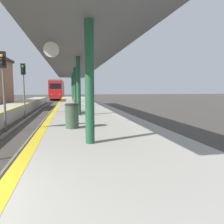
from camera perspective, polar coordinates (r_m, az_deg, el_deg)
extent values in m
cube|color=#ADA89E|center=(3.77, 10.09, -25.56)|extent=(4.62, 80.00, 1.01)
cube|color=black|center=(54.79, -14.00, 3.52)|extent=(2.45, 15.31, 0.55)
cube|color=teal|center=(54.74, -14.06, 5.77)|extent=(2.88, 17.01, 3.76)
cube|color=red|center=(46.33, -14.55, 5.75)|extent=(2.83, 0.16, 3.68)
cube|color=black|center=(46.27, -14.58, 6.56)|extent=(2.31, 0.06, 1.13)
cube|color=slate|center=(54.78, -14.11, 7.86)|extent=(2.45, 16.16, 0.24)
sphere|color=white|center=(46.33, -15.51, 4.45)|extent=(0.18, 0.18, 0.18)
sphere|color=white|center=(46.25, -13.54, 4.49)|extent=(0.18, 0.18, 0.18)
cylinder|color=#595959|center=(13.95, -26.28, 2.76)|extent=(0.12, 0.12, 3.68)
cube|color=black|center=(14.03, -26.73, 12.12)|extent=(0.36, 0.20, 0.90)
sphere|color=yellow|center=(13.93, -26.91, 13.00)|extent=(0.16, 0.16, 0.16)
sphere|color=black|center=(13.90, -26.87, 12.18)|extent=(0.16, 0.16, 0.16)
sphere|color=black|center=(13.88, -26.83, 11.35)|extent=(0.16, 0.16, 0.16)
cylinder|color=#595959|center=(19.74, -21.95, 3.71)|extent=(0.12, 0.12, 3.68)
cube|color=black|center=(19.80, -22.21, 10.34)|extent=(0.36, 0.20, 0.90)
sphere|color=green|center=(19.69, -22.31, 10.96)|extent=(0.16, 0.16, 0.16)
sphere|color=black|center=(19.67, -22.28, 10.37)|extent=(0.16, 0.16, 0.16)
sphere|color=black|center=(19.65, -22.26, 9.78)|extent=(0.16, 0.16, 0.16)
cylinder|color=#1E5133|center=(5.85, -5.89, 7.58)|extent=(0.25, 0.25, 3.25)
cylinder|color=#1E5133|center=(12.36, -8.75, 6.69)|extent=(0.25, 0.25, 3.25)
cylinder|color=#1E5133|center=(18.89, -9.64, 6.41)|extent=(0.25, 0.25, 3.25)
cylinder|color=#1E5133|center=(25.41, -10.07, 6.28)|extent=(0.25, 0.25, 3.25)
cylinder|color=#1E5133|center=(31.94, -10.32, 6.20)|extent=(0.25, 0.25, 3.25)
cube|color=#515156|center=(18.98, -9.73, 11.63)|extent=(3.79, 32.63, 0.20)
cylinder|color=white|center=(8.58, -15.57, 15.45)|extent=(0.56, 0.04, 0.56)
cylinder|color=#384C38|center=(8.31, -10.41, -1.23)|extent=(0.49, 0.49, 0.86)
cylinder|color=#262626|center=(8.26, -10.47, 1.93)|extent=(0.52, 0.52, 0.06)
cube|color=brown|center=(13.39, -10.68, 1.52)|extent=(0.44, 1.66, 0.08)
cube|color=brown|center=(13.37, -9.89, 2.64)|extent=(0.06, 1.66, 0.44)
cube|color=#262628|center=(12.75, -10.63, 0.22)|extent=(0.35, 0.08, 0.40)
cube|color=#262628|center=(14.07, -10.69, 0.75)|extent=(0.35, 0.08, 0.40)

